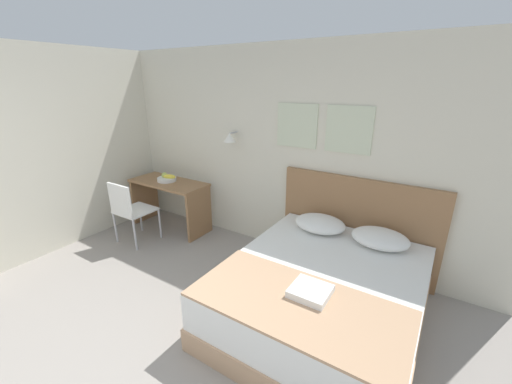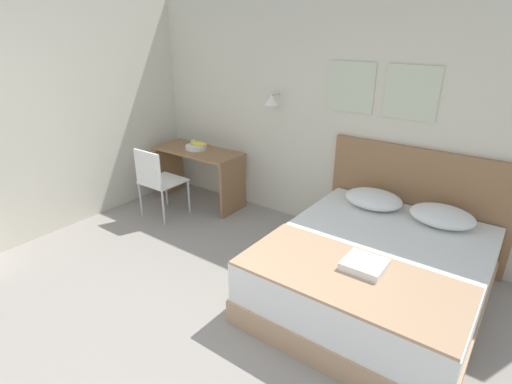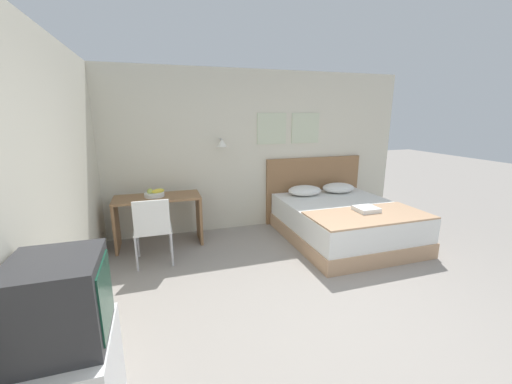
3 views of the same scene
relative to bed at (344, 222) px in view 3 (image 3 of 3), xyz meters
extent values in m
plane|color=gray|center=(-1.18, -1.86, -0.28)|extent=(24.00, 24.00, 0.00)
cube|color=beige|center=(-1.18, 1.10, 1.04)|extent=(5.59, 0.06, 2.65)
cube|color=beige|center=(-0.83, 1.06, 1.42)|extent=(0.52, 0.02, 0.52)
cube|color=beige|center=(-0.20, 1.06, 1.42)|extent=(0.52, 0.02, 0.52)
cylinder|color=#B2B2B7|center=(-1.73, 0.99, 1.27)|extent=(0.02, 0.16, 0.02)
cone|color=white|center=(-1.73, 0.90, 1.22)|extent=(0.17, 0.17, 0.12)
cube|color=beige|center=(-3.61, -1.90, 1.04)|extent=(0.06, 5.93, 2.65)
cube|color=tan|center=(0.00, 0.00, -0.17)|extent=(1.73, 2.01, 0.22)
cube|color=white|center=(0.00, 0.00, 0.11)|extent=(1.69, 1.97, 0.35)
cube|color=#8E6642|center=(0.00, 1.04, 0.30)|extent=(1.85, 0.06, 1.18)
ellipsoid|color=white|center=(-0.33, 0.73, 0.37)|extent=(0.59, 0.45, 0.16)
ellipsoid|color=white|center=(0.33, 0.73, 0.37)|extent=(0.59, 0.45, 0.16)
cube|color=tan|center=(0.00, -0.58, 0.30)|extent=(1.68, 0.81, 0.02)
cube|color=white|center=(0.05, -0.44, 0.34)|extent=(0.31, 0.29, 0.06)
cube|color=#8E6642|center=(-2.77, 0.68, 0.46)|extent=(1.24, 0.54, 0.03)
cube|color=#8E6642|center=(-3.37, 0.68, 0.08)|extent=(0.04, 0.50, 0.72)
cube|color=#8E6642|center=(-2.17, 0.68, 0.08)|extent=(0.04, 0.50, 0.72)
cube|color=white|center=(-2.85, 0.12, 0.18)|extent=(0.47, 0.47, 0.02)
cube|color=white|center=(-2.85, -0.11, 0.41)|extent=(0.44, 0.03, 0.44)
cylinder|color=#B7B7BC|center=(-3.07, 0.33, -0.06)|extent=(0.03, 0.03, 0.46)
cylinder|color=#B7B7BC|center=(-2.63, 0.33, -0.06)|extent=(0.03, 0.03, 0.46)
cylinder|color=#B7B7BC|center=(-3.07, -0.10, -0.06)|extent=(0.03, 0.03, 0.46)
cylinder|color=#B7B7BC|center=(-2.63, -0.10, -0.06)|extent=(0.03, 0.03, 0.46)
cylinder|color=silver|center=(-2.81, 0.69, 0.50)|extent=(0.29, 0.29, 0.05)
ellipsoid|color=yellow|center=(-2.75, 0.70, 0.55)|extent=(0.21, 0.14, 0.07)
sphere|color=#B2C156|center=(-2.86, 0.71, 0.55)|extent=(0.09, 0.09, 0.09)
cube|color=#2D2D30|center=(-3.31, -2.24, 0.65)|extent=(0.46, 0.49, 0.51)
cube|color=#194733|center=(-3.08, -2.24, 0.65)|extent=(0.01, 0.40, 0.40)
camera|label=1|loc=(0.81, -2.44, 1.93)|focal=22.00mm
camera|label=2|loc=(0.92, -3.01, 2.03)|focal=28.00mm
camera|label=3|loc=(-2.74, -4.02, 1.66)|focal=22.00mm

